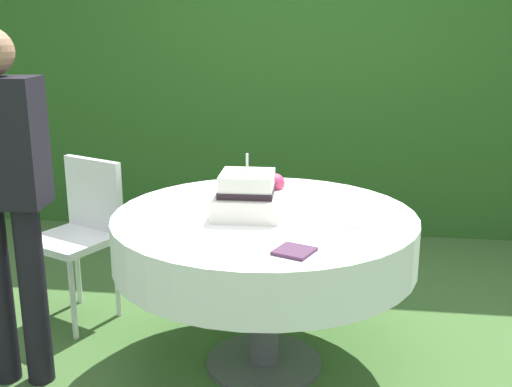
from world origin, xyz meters
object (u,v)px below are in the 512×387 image
Objects in this scene: serving_plate_near at (220,195)px; serving_plate_right at (333,212)px; serving_plate_far at (255,193)px; cake_table at (265,239)px; serving_plate_left at (360,222)px; standing_person at (4,187)px; napkin_stack at (294,251)px; garden_chair at (82,224)px; wedding_cake at (249,196)px.

serving_plate_right is (0.56, -0.21, 0.00)m from serving_plate_near.
serving_plate_near is 0.94× the size of serving_plate_right.
cake_table is at bearing -74.79° from serving_plate_far.
serving_plate_left is 1.54m from standing_person.
cake_table is 10.25× the size of napkin_stack.
serving_plate_far is 1.00m from garden_chair.
serving_plate_near is (-0.26, 0.27, 0.13)m from cake_table.
serving_plate_near is at bearing 159.68° from serving_plate_right.
standing_person is at bearing -146.84° from serving_plate_near.
cake_table is at bearing -169.51° from serving_plate_right.
standing_person reaches higher than napkin_stack.
standing_person is (-1.00, -0.62, 0.15)m from serving_plate_far.
serving_plate_left is at bearing -18.09° from garden_chair.
wedding_cake is 0.40m from serving_plate_right.
standing_person is (-1.27, 0.20, 0.15)m from napkin_stack.
serving_plate_near and serving_plate_left have the same top height.
standing_person reaches higher than garden_chair.
wedding_cake is 2.53× the size of serving_plate_near.
serving_plate_far is at bearing 93.33° from wedding_cake.
cake_table is at bearing 21.75° from wedding_cake.
serving_plate_far is (-0.02, 0.36, -0.09)m from wedding_cake.
serving_plate_near is (-0.19, 0.29, -0.09)m from wedding_cake.
serving_plate_right is 0.08× the size of standing_person.
serving_plate_right reaches higher than cake_table.
serving_plate_near is 0.93× the size of napkin_stack.
napkin_stack is 1.54m from garden_chair.
serving_plate_far is 1.19m from standing_person.
garden_chair is 0.56× the size of standing_person.
serving_plate_far reaches higher than cake_table.
serving_plate_left is at bearing -38.83° from serving_plate_far.
serving_plate_right is 1.45m from standing_person.
serving_plate_near is at bearing -157.41° from serving_plate_far.
standing_person is at bearing -148.44° from serving_plate_far.
serving_plate_far is 1.07× the size of serving_plate_right.
wedding_cake is 0.20× the size of standing_person.
garden_chair is (-1.37, 0.35, -0.23)m from serving_plate_right.
serving_plate_near is 1.01m from standing_person.
garden_chair reaches higher than napkin_stack.
standing_person reaches higher than serving_plate_left.
napkin_stack is 0.15× the size of garden_chair.
serving_plate_near is at bearing 153.00° from serving_plate_left.
cake_table is 0.53m from napkin_stack.
serving_plate_near reaches higher than cake_table.
garden_chair is (-0.81, 0.14, -0.23)m from serving_plate_near.
serving_plate_right is at bearing -20.32° from serving_plate_near.
serving_plate_near and serving_plate_right have the same top height.
wedding_cake is at bearing 173.78° from serving_plate_left.
serving_plate_far is at bearing 31.56° from standing_person.
standing_person is at bearing 171.11° from napkin_stack.
serving_plate_far is at bearing 107.89° from napkin_stack.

